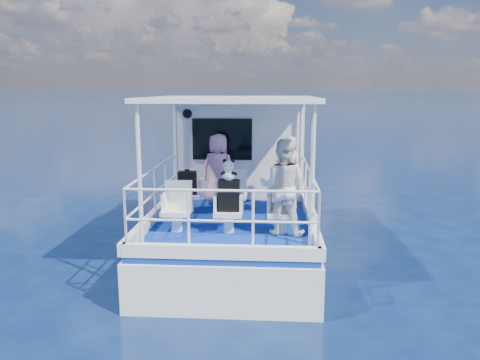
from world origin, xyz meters
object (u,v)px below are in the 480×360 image
passenger_stbd_aft (283,187)px  panda (229,170)px  passenger_port_fwd (218,169)px  backpack_center (229,195)px

passenger_stbd_aft → panda: passenger_stbd_aft is taller
passenger_port_fwd → panda: size_ratio=4.22×
passenger_stbd_aft → passenger_port_fwd: bearing=-46.2°
backpack_center → panda: (-0.00, -0.02, 0.44)m
passenger_stbd_aft → backpack_center: 0.92m
passenger_port_fwd → passenger_stbd_aft: 2.39m
passenger_port_fwd → backpack_center: bearing=119.3°
passenger_stbd_aft → backpack_center: size_ratio=3.05×
passenger_stbd_aft → panda: 0.95m
backpack_center → panda: size_ratio=1.49×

